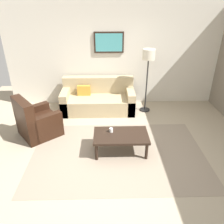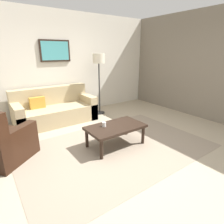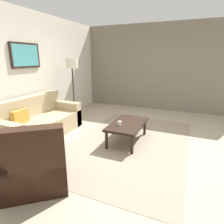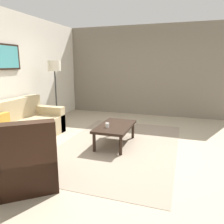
{
  "view_description": "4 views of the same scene",
  "coord_description": "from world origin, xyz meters",
  "px_view_note": "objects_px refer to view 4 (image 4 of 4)",
  "views": [
    {
      "loc": [
        -0.23,
        -3.66,
        2.88
      ],
      "look_at": [
        -0.11,
        0.56,
        0.68
      ],
      "focal_mm": 35.71,
      "sensor_mm": 36.0,
      "label": 1
    },
    {
      "loc": [
        -1.9,
        -2.54,
        1.77
      ],
      "look_at": [
        0.06,
        0.21,
        0.66
      ],
      "focal_mm": 29.67,
      "sensor_mm": 36.0,
      "label": 2
    },
    {
      "loc": [
        -3.46,
        -1.07,
        1.73
      ],
      "look_at": [
        0.05,
        0.44,
        0.61
      ],
      "focal_mm": 29.99,
      "sensor_mm": 36.0,
      "label": 3
    },
    {
      "loc": [
        -4.01,
        -1.2,
        1.63
      ],
      "look_at": [
        0.01,
        0.14,
        0.69
      ],
      "focal_mm": 34.99,
      "sensor_mm": 36.0,
      "label": 4
    }
  ],
  "objects_px": {
    "coffee_table": "(115,128)",
    "cup": "(107,125)",
    "armchair_leather": "(25,165)",
    "lamp_standing": "(55,73)",
    "framed_artwork": "(6,57)",
    "couch_main": "(18,129)"
  },
  "relations": [
    {
      "from": "coffee_table",
      "to": "cup",
      "type": "height_order",
      "value": "cup"
    },
    {
      "from": "armchair_leather",
      "to": "lamp_standing",
      "type": "distance_m",
      "value": 3.15
    },
    {
      "from": "cup",
      "to": "framed_artwork",
      "type": "distance_m",
      "value": 2.67
    },
    {
      "from": "cup",
      "to": "lamp_standing",
      "type": "xyz_separation_m",
      "value": [
        1.0,
        1.77,
        0.95
      ]
    },
    {
      "from": "couch_main",
      "to": "coffee_table",
      "type": "distance_m",
      "value": 2.06
    },
    {
      "from": "armchair_leather",
      "to": "coffee_table",
      "type": "relative_size",
      "value": 1.02
    },
    {
      "from": "couch_main",
      "to": "cup",
      "type": "relative_size",
      "value": 22.47
    },
    {
      "from": "couch_main",
      "to": "framed_artwork",
      "type": "xyz_separation_m",
      "value": [
        0.32,
        0.43,
        1.48
      ]
    },
    {
      "from": "couch_main",
      "to": "lamp_standing",
      "type": "xyz_separation_m",
      "value": [
        1.32,
        -0.13,
        1.11
      ]
    },
    {
      "from": "armchair_leather",
      "to": "cup",
      "type": "xyz_separation_m",
      "value": [
        1.7,
        -0.56,
        0.15
      ]
    },
    {
      "from": "armchair_leather",
      "to": "cup",
      "type": "relative_size",
      "value": 12.78
    },
    {
      "from": "armchair_leather",
      "to": "framed_artwork",
      "type": "distance_m",
      "value": 2.85
    },
    {
      "from": "couch_main",
      "to": "coffee_table",
      "type": "xyz_separation_m",
      "value": [
        0.52,
        -2.0,
        0.06
      ]
    },
    {
      "from": "coffee_table",
      "to": "framed_artwork",
      "type": "height_order",
      "value": "framed_artwork"
    },
    {
      "from": "couch_main",
      "to": "armchair_leather",
      "type": "relative_size",
      "value": 1.76
    },
    {
      "from": "armchair_leather",
      "to": "lamp_standing",
      "type": "xyz_separation_m",
      "value": [
        2.69,
        1.2,
        1.1
      ]
    },
    {
      "from": "couch_main",
      "to": "coffee_table",
      "type": "height_order",
      "value": "couch_main"
    },
    {
      "from": "coffee_table",
      "to": "couch_main",
      "type": "bearing_deg",
      "value": 104.52
    },
    {
      "from": "lamp_standing",
      "to": "framed_artwork",
      "type": "relative_size",
      "value": 2.13
    },
    {
      "from": "cup",
      "to": "framed_artwork",
      "type": "bearing_deg",
      "value": 90.07
    },
    {
      "from": "cup",
      "to": "lamp_standing",
      "type": "height_order",
      "value": "lamp_standing"
    },
    {
      "from": "coffee_table",
      "to": "framed_artwork",
      "type": "distance_m",
      "value": 2.81
    }
  ]
}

